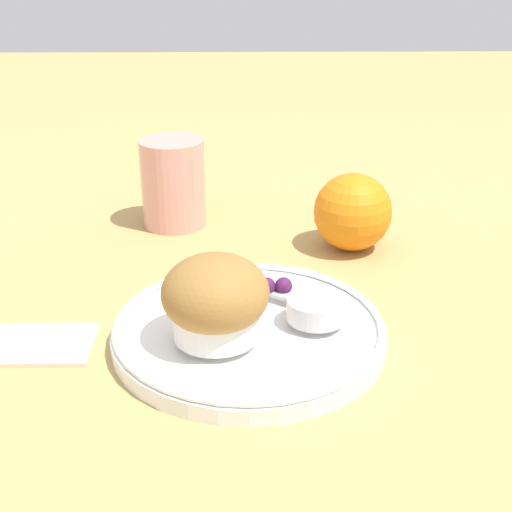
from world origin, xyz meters
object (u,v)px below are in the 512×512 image
(butter_knife, at_px, (264,289))
(orange_fruit, at_px, (353,212))
(juice_glass, at_px, (173,183))
(muffin, at_px, (215,299))

(butter_knife, distance_m, orange_fruit, 0.17)
(orange_fruit, relative_size, juice_glass, 0.82)
(butter_knife, xyz_separation_m, orange_fruit, (0.10, 0.14, 0.02))
(orange_fruit, bearing_deg, butter_knife, -125.49)
(muffin, distance_m, butter_knife, 0.09)
(muffin, xyz_separation_m, butter_knife, (0.04, 0.08, -0.03))
(butter_knife, relative_size, orange_fruit, 1.70)
(butter_knife, height_order, juice_glass, juice_glass)
(orange_fruit, height_order, juice_glass, juice_glass)
(muffin, height_order, orange_fruit, muffin)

